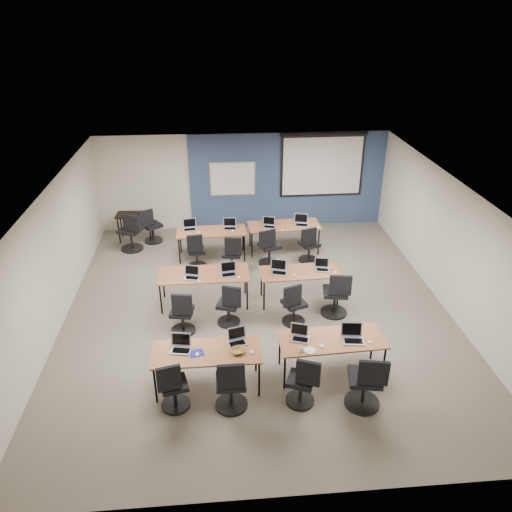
{
  "coord_description": "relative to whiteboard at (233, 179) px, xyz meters",
  "views": [
    {
      "loc": [
        -0.81,
        -8.87,
        5.85
      ],
      "look_at": [
        0.0,
        0.4,
        1.09
      ],
      "focal_mm": 35.0,
      "sensor_mm": 36.0,
      "label": 1
    }
  ],
  "objects": [
    {
      "name": "mouse_8",
      "position": [
        -0.94,
        -1.95,
        -0.71
      ],
      "size": [
        0.06,
        0.09,
        0.03
      ],
      "primitive_type": "ellipsoid",
      "rotation": [
        0.0,
        0.0,
        0.01
      ],
      "color": "white",
      "rests_on": "training_table_back_left"
    },
    {
      "name": "task_chair_3",
      "position": [
        1.75,
        -7.39,
        -1.01
      ],
      "size": [
        0.57,
        0.57,
        1.05
      ],
      "rotation": [
        0.0,
        0.0,
        -0.17
      ],
      "color": "black",
      "rests_on": "floor"
    },
    {
      "name": "floor",
      "position": [
        0.3,
        -4.43,
        -1.45
      ],
      "size": [
        8.0,
        9.0,
        0.02
      ],
      "primitive_type": "cube",
      "color": "#6B6354",
      "rests_on": "ground"
    },
    {
      "name": "task_chair_8",
      "position": [
        -1.01,
        -2.42,
        -1.06
      ],
      "size": [
        0.46,
        0.46,
        0.95
      ],
      "rotation": [
        0.0,
        0.0,
        0.11
      ],
      "color": "black",
      "rests_on": "floor"
    },
    {
      "name": "laptop_6",
      "position": [
        0.78,
        -4.12,
        -0.66
      ],
      "size": [
        0.33,
        0.28,
        0.25
      ],
      "rotation": [
        0.0,
        0.0,
        -0.29
      ],
      "color": "#ABABAB",
      "rests_on": "training_table_mid_right"
    },
    {
      "name": "blue_mousepad",
      "position": [
        -0.91,
        -6.73,
        -0.72
      ],
      "size": [
        0.28,
        0.26,
        0.01
      ],
      "primitive_type": "cube",
      "rotation": [
        0.0,
        0.0,
        0.29
      ],
      "color": "navy",
      "rests_on": "training_table_front_left"
    },
    {
      "name": "spare_chair_a",
      "position": [
        -2.25,
        -0.84,
        -1.05
      ],
      "size": [
        0.56,
        0.49,
        0.98
      ],
      "rotation": [
        0.0,
        0.0,
        0.6
      ],
      "color": "black",
      "rests_on": "floor"
    },
    {
      "name": "mouse_9",
      "position": [
        -0.1,
        -1.92,
        -0.71
      ],
      "size": [
        0.07,
        0.1,
        0.03
      ],
      "primitive_type": "ellipsoid",
      "rotation": [
        0.0,
        0.0,
        -0.1
      ],
      "color": "white",
      "rests_on": "training_table_back_left"
    },
    {
      "name": "mouse_10",
      "position": [
        1.14,
        -1.98,
        -0.71
      ],
      "size": [
        0.07,
        0.1,
        0.03
      ],
      "primitive_type": "ellipsoid",
      "rotation": [
        0.0,
        0.0,
        0.09
      ],
      "color": "white",
      "rests_on": "training_table_back_right"
    },
    {
      "name": "mouse_4",
      "position": [
        -0.9,
        -4.38,
        -0.71
      ],
      "size": [
        0.08,
        0.1,
        0.03
      ],
      "primitive_type": "ellipsoid",
      "rotation": [
        0.0,
        0.0,
        0.25
      ],
      "color": "white",
      "rests_on": "training_table_mid_left"
    },
    {
      "name": "mouse_2",
      "position": [
        1.17,
        -6.73,
        -0.71
      ],
      "size": [
        0.09,
        0.12,
        0.04
      ],
      "primitive_type": "ellipsoid",
      "rotation": [
        0.0,
        0.0,
        -0.23
      ],
      "color": "white",
      "rests_on": "training_table_front_right"
    },
    {
      "name": "task_chair_10",
      "position": [
        0.76,
        -2.42,
        -1.04
      ],
      "size": [
        0.55,
        0.52,
        1.0
      ],
      "rotation": [
        0.0,
        0.0,
        0.36
      ],
      "color": "black",
      "rests_on": "floor"
    },
    {
      "name": "mouse_11",
      "position": [
        2.07,
        -1.9,
        -0.71
      ],
      "size": [
        0.07,
        0.1,
        0.04
      ],
      "primitive_type": "ellipsoid",
      "rotation": [
        0.0,
        0.0,
        -0.03
      ],
      "color": "white",
      "rests_on": "training_table_back_right"
    },
    {
      "name": "task_chair_7",
      "position": [
        1.89,
        -4.74,
        -1.02
      ],
      "size": [
        0.55,
        0.55,
        1.03
      ],
      "rotation": [
        0.0,
        0.0,
        -0.15
      ],
      "color": "black",
      "rests_on": "floor"
    },
    {
      "name": "wall_back",
      "position": [
        0.3,
        0.07,
        -0.1
      ],
      "size": [
        8.0,
        0.04,
        2.7
      ],
      "primitive_type": "cube",
      "color": "beige",
      "rests_on": "ground"
    },
    {
      "name": "snack_bowl",
      "position": [
        -0.23,
        -6.76,
        -0.69
      ],
      "size": [
        0.32,
        0.32,
        0.06
      ],
      "primitive_type": "imported",
      "rotation": [
        0.0,
        0.0,
        0.37
      ],
      "color": "#925C37",
      "rests_on": "training_table_front_left"
    },
    {
      "name": "task_chair_4",
      "position": [
        -1.23,
        -5.11,
        -1.05
      ],
      "size": [
        0.48,
        0.48,
        0.97
      ],
      "rotation": [
        0.0,
        0.0,
        -0.16
      ],
      "color": "black",
      "rests_on": "floor"
    },
    {
      "name": "laptop_4",
      "position": [
        -1.05,
        -4.18,
        -0.66
      ],
      "size": [
        0.3,
        0.26,
        0.23
      ],
      "rotation": [
        0.0,
        0.0,
        -0.27
      ],
      "color": "#AFAEB8",
      "rests_on": "training_table_mid_left"
    },
    {
      "name": "task_chair_6",
      "position": [
        0.97,
        -4.99,
        -1.06
      ],
      "size": [
        0.49,
        0.47,
        0.96
      ],
      "rotation": [
        0.0,
        0.0,
        0.37
      ],
      "color": "black",
      "rests_on": "floor"
    },
    {
      "name": "laptop_10",
      "position": [
        0.84,
        -1.72,
        -0.66
      ],
      "size": [
        0.31,
        0.27,
        0.24
      ],
      "rotation": [
        0.0,
        0.0,
        -0.33
      ],
      "color": "#B8B8C7",
      "rests_on": "training_table_back_right"
    },
    {
      "name": "laptop_1",
      "position": [
        -0.23,
        -6.48,
        -0.66
      ],
      "size": [
        0.31,
        0.27,
        0.24
      ],
      "rotation": [
        0.0,
        0.0,
        0.27
      ],
      "color": "#B8B9BB",
      "rests_on": "training_table_front_left"
    },
    {
      "name": "laptop_7",
      "position": [
        1.72,
        -4.08,
        -0.66
      ],
      "size": [
        0.3,
        0.25,
        0.23
      ],
      "rotation": [
        0.0,
        0.0,
        -0.22
      ],
      "color": "silver",
      "rests_on": "training_table_mid_right"
    },
    {
      "name": "wall_front",
      "position": [
        0.3,
        -8.93,
        -0.1
      ],
      "size": [
        8.0,
        0.04,
        2.7
      ],
      "primitive_type": "cube",
      "color": "beige",
      "rests_on": "ground"
    },
    {
      "name": "laptop_0",
      "position": [
        -1.16,
        -6.59,
        -0.66
      ],
      "size": [
        0.33,
        0.28,
        0.25
      ],
      "rotation": [
        0.0,
        0.0,
        -0.18
      ],
      "color": "silver",
      "rests_on": "training_table_front_left"
    },
    {
      "name": "training_table_mid_right",
      "position": [
        1.23,
        -4.13,
        -0.77
      ],
      "size": [
        1.7,
        0.71,
        0.73
      ],
      "rotation": [
        0.0,
        0.0,
        0.04
      ],
      "color": "brown",
      "rests_on": "floor"
    },
    {
      "name": "task_chair_0",
      "position": [
        -1.28,
        -7.17,
        -1.06
      ],
      "size": [
        0.47,
        0.47,
        0.95
      ],
      "rotation": [
        0.0,
        0.0,
        0.24
      ],
      "color": "black",
      "rests_on": "floor"
    },
    {
      "name": "snack_plate",
      "position": [
        0.95,
        -6.82,
        -0.71
      ],
      "size": [
        0.22,
        0.22,
        0.01
      ],
      "primitive_type": "cylinder",
      "rotation": [
        0.0,
        0.0,
        0.15
      ],
      "color": "white",
      "rests_on": "training_table_front_right"
    },
    {
      "name": "laptop_2",
      "position": [
        0.84,
        -6.46,
        -0.66
      ],
      "size": [
        0.3,
        0.26,
        0.23
      ],
      "rotation": [
        0.0,
        0.0,
        -0.34
      ],
      "color": "#B9BABE",
      "rests_on": "training_table_front_right"
    },
    {
      "name": "task_chair_9",
      "position": [
        -0.15,
        -2.69,
        -1.05
      ],
      "size": [
        0.49,
        0.49,
        0.97
      ],
      "rotation": [
        0.0,
        0.0,
        -0.14
      ],
      "color": "black",
      "rests_on": "floor"
    },
    {
      "name": "training_table_back_right",
      "position": [
        1.23,
        -1.65,
        -0.76
      ],
      "size": [
        1.83,
        0.76,
        0.73
      ],
      "rotation": [
        0.0,
        0.0,
        0.05
      ],
      "color": "#9C7040",
      "rests_on": "floor"
    },
    {
      "name": "ceiling",
      "position": [
        0.3,
        -4.43,
        1.25
      ],
      "size": [
        8.0,
        9.0,
        0.02
      ],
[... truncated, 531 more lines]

